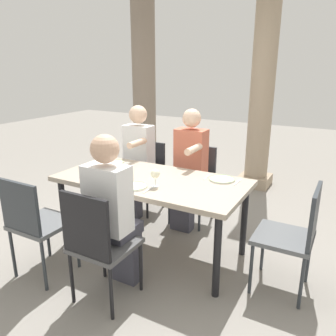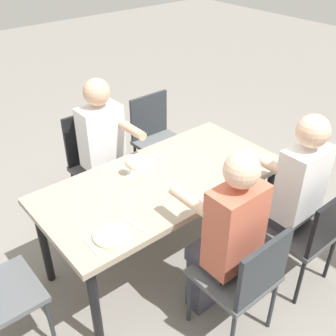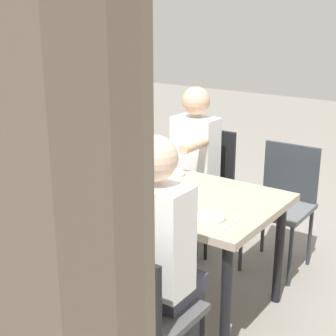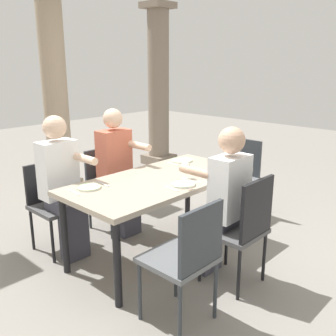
# 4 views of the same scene
# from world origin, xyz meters

# --- Properties ---
(ground_plane) EXTENTS (16.00, 16.00, 0.00)m
(ground_plane) POSITION_xyz_m (0.00, 0.00, 0.00)
(ground_plane) COLOR gray
(dining_table) EXTENTS (1.79, 0.87, 0.76)m
(dining_table) POSITION_xyz_m (0.00, 0.00, 0.69)
(dining_table) COLOR tan
(dining_table) RESTS_ON ground
(chair_west_north) EXTENTS (0.44, 0.44, 0.85)m
(chair_west_north) POSITION_xyz_m (-0.62, 0.85, 0.50)
(chair_west_north) COLOR #4F4F50
(chair_west_north) RESTS_ON ground
(chair_west_south) EXTENTS (0.44, 0.44, 0.91)m
(chair_west_south) POSITION_xyz_m (-0.62, -0.85, 0.54)
(chair_west_south) COLOR #5B5E61
(chair_west_south) RESTS_ON ground
(chair_mid_north) EXTENTS (0.44, 0.44, 0.88)m
(chair_mid_north) POSITION_xyz_m (0.06, 0.85, 0.52)
(chair_mid_north) COLOR #5B5E61
(chair_mid_north) RESTS_ON ground
(chair_mid_south) EXTENTS (0.44, 0.44, 0.94)m
(chair_mid_south) POSITION_xyz_m (0.06, -0.86, 0.53)
(chair_mid_south) COLOR #4F4F50
(chair_mid_south) RESTS_ON ground
(chair_head_east) EXTENTS (0.44, 0.44, 0.91)m
(chair_head_east) POSITION_xyz_m (1.31, 0.00, 0.53)
(chair_head_east) COLOR #5B5E61
(chair_head_east) RESTS_ON ground
(diner_woman_green) EXTENTS (0.35, 0.49, 1.33)m
(diner_woman_green) POSITION_xyz_m (0.07, 0.68, 0.71)
(diner_woman_green) COLOR #3F3F4C
(diner_woman_green) RESTS_ON ground
(diner_man_white) EXTENTS (0.34, 0.50, 1.31)m
(diner_man_white) POSITION_xyz_m (0.06, -0.66, 0.70)
(diner_man_white) COLOR #3F3F4C
(diner_man_white) RESTS_ON ground
(diner_guest_third) EXTENTS (0.35, 0.50, 1.33)m
(diner_guest_third) POSITION_xyz_m (-0.61, 0.66, 0.72)
(diner_guest_third) COLOR #3F3F4C
(diner_guest_third) RESTS_ON ground
(stone_column_centre) EXTENTS (0.44, 0.44, 2.93)m
(stone_column_centre) POSITION_xyz_m (0.39, 2.38, 1.44)
(stone_column_centre) COLOR tan
(stone_column_centre) RESTS_ON ground
(stone_column_far) EXTENTS (0.47, 0.47, 2.72)m
(stone_column_far) POSITION_xyz_m (2.39, 2.38, 1.34)
(stone_column_far) COLOR gray
(stone_column_far) RESTS_ON ground
(plate_0) EXTENTS (0.20, 0.20, 0.02)m
(plate_0) POSITION_xyz_m (-0.62, 0.24, 0.76)
(plate_0) COLOR white
(plate_0) RESTS_ON dining_table
(fork_0) EXTENTS (0.03, 0.17, 0.01)m
(fork_0) POSITION_xyz_m (-0.77, 0.24, 0.76)
(fork_0) COLOR silver
(fork_0) RESTS_ON dining_table
(spoon_0) EXTENTS (0.03, 0.17, 0.01)m
(spoon_0) POSITION_xyz_m (-0.47, 0.24, 0.76)
(spoon_0) COLOR silver
(spoon_0) RESTS_ON dining_table
(plate_1) EXTENTS (0.23, 0.23, 0.02)m
(plate_1) POSITION_xyz_m (-0.00, -0.27, 0.76)
(plate_1) COLOR white
(plate_1) RESTS_ON dining_table
(wine_glass_1) EXTENTS (0.08, 0.08, 0.16)m
(wine_glass_1) POSITION_xyz_m (0.15, -0.17, 0.87)
(wine_glass_1) COLOR white
(wine_glass_1) RESTS_ON dining_table
(fork_1) EXTENTS (0.03, 0.17, 0.01)m
(fork_1) POSITION_xyz_m (-0.15, -0.27, 0.76)
(fork_1) COLOR silver
(fork_1) RESTS_ON dining_table
(spoon_1) EXTENTS (0.02, 0.17, 0.01)m
(spoon_1) POSITION_xyz_m (0.15, -0.27, 0.76)
(spoon_1) COLOR silver
(spoon_1) RESTS_ON dining_table
(plate_2) EXTENTS (0.24, 0.24, 0.02)m
(plate_2) POSITION_xyz_m (0.60, 0.27, 0.76)
(plate_2) COLOR white
(plate_2) RESTS_ON dining_table
(fork_2) EXTENTS (0.03, 0.17, 0.01)m
(fork_2) POSITION_xyz_m (0.45, 0.27, 0.76)
(fork_2) COLOR silver
(fork_2) RESTS_ON dining_table
(spoon_2) EXTENTS (0.02, 0.17, 0.01)m
(spoon_2) POSITION_xyz_m (0.75, 0.27, 0.76)
(spoon_2) COLOR silver
(spoon_2) RESTS_ON dining_table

